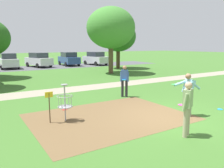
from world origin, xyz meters
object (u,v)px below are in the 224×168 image
Objects in this scene: frisbee_mid_grass at (220,109)px; parked_car_center_left at (39,60)px; player_throwing at (187,106)px; parked_car_rightmost at (96,58)px; player_waiting_left at (125,79)px; frisbee_near_basket at (65,110)px; tree_mid_left at (111,28)px; tree_near_left at (118,36)px; parked_car_center_right at (69,59)px; parked_car_leftmost at (9,61)px; player_foreground_watching at (188,92)px; disc_golf_basket at (63,101)px.

parked_car_center_left is (-1.58, 24.09, 0.91)m from frisbee_mid_grass.
parked_car_rightmost is at bearing 67.97° from player_throwing.
player_waiting_left is 3.84m from frisbee_near_basket.
tree_mid_left is 11.98m from parked_car_center_left.
frisbee_mid_grass is at bearing -109.51° from tree_near_left.
parked_car_center_left reaches higher than player_waiting_left.
player_waiting_left is 0.38× the size of parked_car_center_left.
parked_car_center_right is at bearing 76.82° from player_waiting_left.
tree_near_left reaches higher than player_throwing.
tree_mid_left reaches higher than player_waiting_left.
player_throwing is 0.40× the size of parked_car_center_right.
frisbee_near_basket is at bearing 114.44° from player_throwing.
parked_car_leftmost is at bearing 93.47° from player_throwing.
tree_near_left is 0.87× the size of tree_mid_left.
player_foreground_watching is at bearing -109.52° from tree_mid_left.
player_throwing is 25.30m from parked_car_leftmost.
parked_car_leftmost reaches higher than frisbee_near_basket.
frisbee_near_basket is at bearing 68.45° from disc_golf_basket.
tree_near_left reaches higher than parked_car_rightmost.
disc_golf_basket is at bearing -102.26° from parked_car_center_left.
disc_golf_basket is 14.96m from tree_mid_left.
tree_mid_left reaches higher than player_foreground_watching.
tree_near_left is (8.02, 16.95, 2.82)m from player_foreground_watching.
frisbee_mid_grass is at bearing -86.24° from parked_car_center_left.
parked_car_rightmost is at bearing -15.19° from parked_car_center_right.
tree_near_left is at bearing 47.80° from tree_mid_left.
tree_near_left reaches higher than player_foreground_watching.
player_throwing and player_waiting_left have the same top height.
parked_car_center_left is 7.83m from parked_car_rightmost.
player_foreground_watching is 0.38× the size of parked_car_center_left.
disc_golf_basket is 4.69m from player_waiting_left.
player_foreground_watching is at bearing 174.40° from frisbee_mid_grass.
parked_car_center_right is at bearing 84.03° from frisbee_mid_grass.
tree_near_left reaches higher than frisbee_near_basket.
frisbee_mid_grass is (5.79, -3.60, 0.00)m from frisbee_near_basket.
parked_car_leftmost reaches higher than player_throwing.
frisbee_near_basket is 20.53m from parked_car_leftmost.
player_throwing is 0.39× the size of parked_car_rightmost.
tree_near_left is at bearing -62.94° from parked_car_center_right.
frisbee_mid_grass is (2.13, -4.26, -0.96)m from player_waiting_left.
parked_car_leftmost reaches higher than player_foreground_watching.
disc_golf_basket is 0.81× the size of player_throwing.
disc_golf_basket is at bearing -112.04° from parked_car_center_right.
player_throwing is 5.31m from frisbee_near_basket.
player_waiting_left is 11.01m from tree_mid_left.
parked_car_rightmost is at bearing 70.45° from player_foreground_watching.
tree_near_left reaches higher than parked_car_center_left.
parked_car_leftmost is (-3.03, 19.84, -0.05)m from player_waiting_left.
player_foreground_watching is 7.51× the size of frisbee_mid_grass.
parked_car_center_right reaches higher than player_waiting_left.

